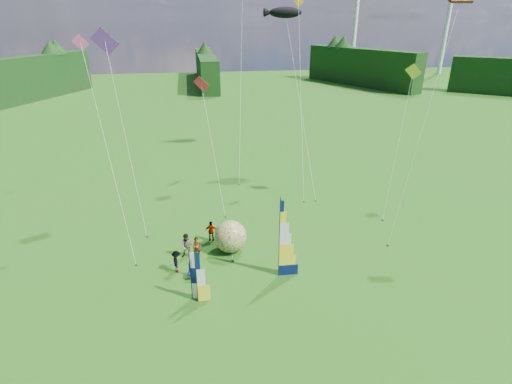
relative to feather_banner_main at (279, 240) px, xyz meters
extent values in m
plane|color=#266C16|center=(-0.26, -2.53, -2.74)|extent=(220.00, 220.00, 0.00)
sphere|color=#21108A|center=(-2.78, 3.60, -1.56)|extent=(3.03, 3.03, 2.37)
imported|color=#66594C|center=(-5.20, 3.10, -1.95)|extent=(0.61, 0.42, 1.59)
imported|color=#66594C|center=(-5.88, 3.20, -1.80)|extent=(0.98, 0.62, 1.87)
imported|color=#66594C|center=(-6.59, 1.55, -1.95)|extent=(0.46, 1.05, 1.58)
imported|color=#66594C|center=(-4.06, 5.25, -1.92)|extent=(1.02, 0.56, 1.64)
camera|label=1|loc=(-5.06, -21.38, 12.94)|focal=28.00mm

